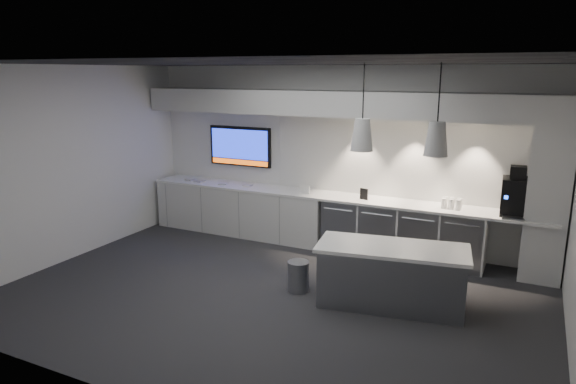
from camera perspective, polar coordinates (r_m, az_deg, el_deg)
The scene contains 27 objects.
floor at distance 6.95m, azimuth -2.00°, elevation -11.40°, with size 7.00×7.00×0.00m, color #2A2A2C.
ceiling at distance 6.32m, azimuth -2.22°, elevation 14.15°, with size 7.00×7.00×0.00m, color black.
wall_back at distance 8.72m, azimuth 5.64°, elevation 3.96°, with size 7.00×7.00×0.00m, color white.
wall_front at distance 4.50m, azimuth -17.26°, elevation -5.51°, with size 7.00×7.00×0.00m, color white.
wall_left at distance 8.66m, azimuth -23.06°, elevation 2.89°, with size 7.00×7.00×0.00m, color white.
back_counter at distance 8.54m, azimuth 4.78°, elevation -0.46°, with size 6.80×0.65×0.04m, color white.
left_base_cabinets at distance 9.41m, azimuth -5.26°, elevation -2.01°, with size 3.30×0.63×0.86m, color silver.
fridge_unit_a at distance 8.58m, azimuth 6.28°, elevation -3.58°, with size 0.60×0.61×0.85m, color gray.
fridge_unit_b at distance 8.40m, azimuth 10.34°, elevation -4.09°, with size 0.60×0.61×0.85m, color gray.
fridge_unit_c at distance 8.27m, azimuth 14.55°, elevation -4.60°, with size 0.60×0.61×0.85m, color gray.
fridge_unit_d at distance 8.18m, azimuth 18.89°, elevation -5.09°, with size 0.60×0.61×0.85m, color gray.
backsplash at distance 8.36m, azimuth 13.34°, elevation 3.61°, with size 4.60×0.03×1.30m, color silver.
soffit at distance 8.34m, azimuth 5.05°, elevation 9.78°, with size 6.90×0.60×0.40m, color silver.
column at distance 7.94m, azimuth 26.97°, elevation 0.17°, with size 0.55×0.55×2.60m, color silver.
wall_tv at distance 9.48m, azimuth -5.33°, elevation 5.08°, with size 1.25×0.07×0.72m.
island at distance 6.65m, azimuth 11.40°, elevation -9.12°, with size 1.96×1.08×0.79m.
bin at distance 7.01m, azimuth 1.16°, elevation -9.33°, with size 0.29×0.29×0.41m, color gray.
coffee_machine at distance 7.96m, azimuth 23.99°, elevation -0.31°, with size 0.41×0.57×0.71m.
sign_black at distance 8.28m, azimuth 8.43°, elevation -0.22°, with size 0.14×0.02×0.18m, color black.
sign_white at distance 8.61m, azimuth 1.88°, elevation 0.30°, with size 0.18×0.02×0.14m, color white.
cup_cluster at distance 8.04m, azimuth 17.71°, elevation -1.21°, with size 0.29×0.18×0.16m, color white, non-canonical shape.
tray_a at distance 9.83m, azimuth -10.78°, elevation 1.36°, with size 0.16×0.16×0.03m, color #B2B2B2.
tray_b at distance 9.67m, azimuth -9.83°, elevation 1.21°, with size 0.16×0.16×0.03m, color #B2B2B2.
tray_c at distance 9.39m, azimuth -7.22°, elevation 0.94°, with size 0.16×0.16×0.03m, color #B2B2B2.
tray_d at distance 9.21m, azimuth -4.52°, elevation 0.77°, with size 0.16×0.16×0.03m, color #B2B2B2.
pendant_left at distance 6.33m, azimuth 8.24°, elevation 6.34°, with size 0.28×0.28×1.09m.
pendant_right at distance 6.12m, azimuth 16.17°, elevation 5.72°, with size 0.28×0.28×1.09m.
Camera 1 is at (2.97, -5.58, 2.90)m, focal length 32.00 mm.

